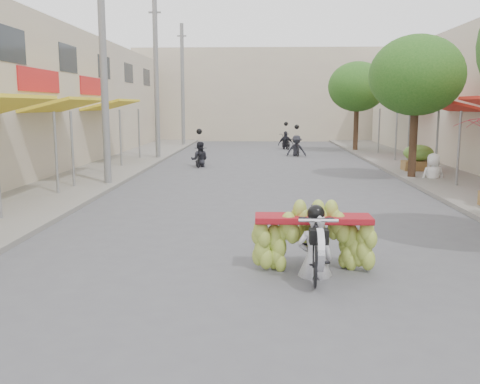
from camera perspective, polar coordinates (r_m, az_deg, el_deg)
ground at (r=6.48m, az=3.86°, el=-15.79°), size 120.00×120.00×0.00m
sidewalk_left at (r=22.12m, az=-15.72°, el=1.95°), size 4.00×60.00×0.12m
sidewalk_right at (r=22.24m, az=21.09°, el=1.71°), size 4.00×60.00×0.12m
far_building at (r=43.88m, az=2.52°, el=10.24°), size 20.00×6.00×7.00m
utility_pole_mid at (r=18.66m, az=-14.35°, el=12.92°), size 0.60×0.24×8.00m
utility_pole_far at (r=27.40m, az=-8.92°, el=11.84°), size 0.60×0.24×8.00m
utility_pole_back at (r=36.27m, az=-6.14°, el=11.24°), size 0.60×0.24×8.00m
street_tree_mid at (r=20.67m, az=18.32°, el=11.69°), size 3.40×3.40×5.25m
street_tree_far at (r=32.38m, az=12.40°, el=10.89°), size 3.40×3.40×5.25m
produce_crate_far at (r=22.88m, az=18.49°, el=3.70°), size 1.20×0.88×1.16m
banana_motorbike at (r=8.78m, az=7.92°, el=-4.44°), size 2.20×1.95×1.98m
pedestrian at (r=20.60m, az=20.01°, el=3.91°), size 0.95×0.64×1.80m
bg_motorbike_a at (r=24.06m, az=-4.35°, el=4.53°), size 0.80×1.48×1.95m
bg_motorbike_b at (r=29.18m, az=6.05°, el=5.52°), size 1.10×1.63×1.95m
bg_motorbike_c at (r=33.76m, az=4.91°, el=5.91°), size 1.06×1.76×1.95m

